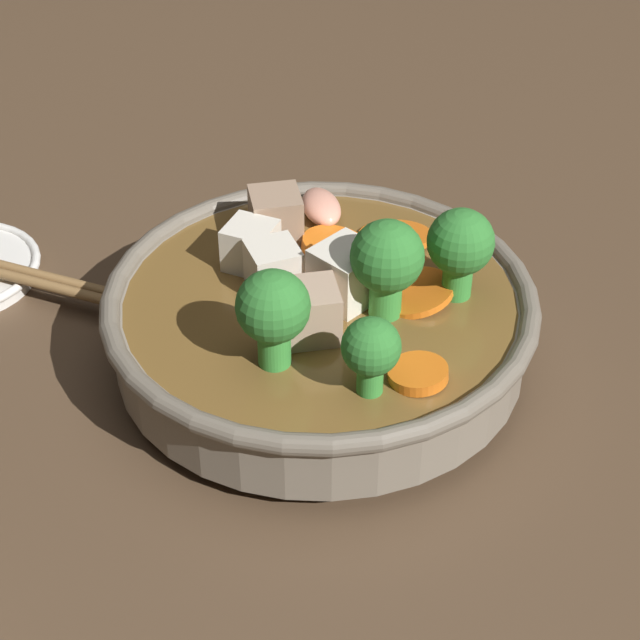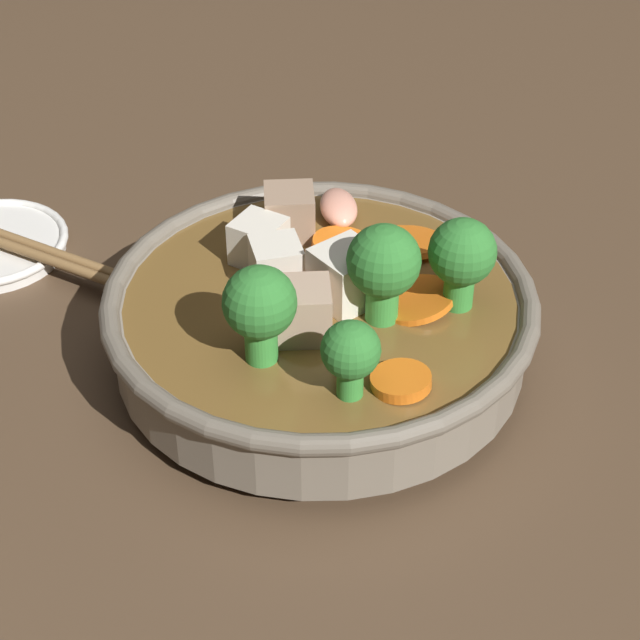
{
  "view_description": "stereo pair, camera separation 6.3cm",
  "coord_description": "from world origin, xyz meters",
  "views": [
    {
      "loc": [
        -0.5,
        0.02,
        0.42
      ],
      "look_at": [
        0.0,
        0.0,
        0.03
      ],
      "focal_mm": 60.0,
      "sensor_mm": 36.0,
      "label": 1
    },
    {
      "loc": [
        -0.5,
        -0.04,
        0.42
      ],
      "look_at": [
        0.0,
        0.0,
        0.03
      ],
      "focal_mm": 60.0,
      "sensor_mm": 36.0,
      "label": 2
    }
  ],
  "objects": [
    {
      "name": "stirfry_bowl",
      "position": [
        -0.0,
        -0.0,
        0.04
      ],
      "size": [
        0.26,
        0.26,
        0.11
      ],
      "color": "slate",
      "rests_on": "ground_plane"
    },
    {
      "name": "ground_plane",
      "position": [
        0.0,
        0.0,
        0.0
      ],
      "size": [
        3.0,
        3.0,
        0.0
      ],
      "primitive_type": "plane",
      "color": "#4C3826"
    }
  ]
}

